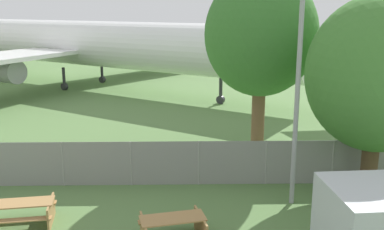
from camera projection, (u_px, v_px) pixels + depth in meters
name	position (u px, v px, depth m)	size (l,w,h in m)	color
perimeter_fence	(131.00, 164.00, 16.83)	(56.07, 0.07, 1.71)	gray
airplane	(93.00, 44.00, 37.02)	(38.39, 32.32, 11.00)	white
picnic_bench_near_cabin	(21.00, 211.00, 13.76)	(2.16, 1.67, 0.76)	#A37A47
picnic_bench_open_grass	(173.00, 227.00, 12.76)	(2.11, 1.77, 0.76)	#A37A47
tree_near_hangar	(378.00, 74.00, 15.34)	(4.92, 4.92, 7.05)	#4C3823
tree_left_of_cabin	(261.00, 35.00, 19.02)	(4.80, 4.80, 8.09)	brown
light_mast	(300.00, 42.00, 14.20)	(0.44, 0.44, 9.18)	#99999E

